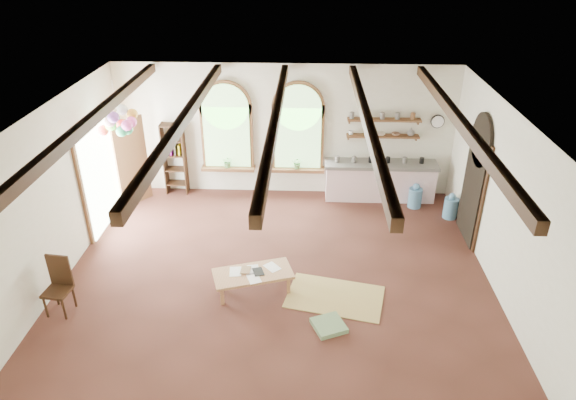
# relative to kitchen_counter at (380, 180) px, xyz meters

# --- Properties ---
(floor) EXTENTS (8.00, 8.00, 0.00)m
(floor) POSITION_rel_kitchen_counter_xyz_m (-2.30, -3.20, -0.48)
(floor) COLOR #572D23
(floor) RESTS_ON ground
(ceiling_beams) EXTENTS (6.20, 6.80, 0.18)m
(ceiling_beams) POSITION_rel_kitchen_counter_xyz_m (-2.30, -3.20, 2.62)
(ceiling_beams) COLOR #321F0F
(ceiling_beams) RESTS_ON ceiling
(window_left) EXTENTS (1.30, 0.28, 2.20)m
(window_left) POSITION_rel_kitchen_counter_xyz_m (-3.70, 0.23, 1.16)
(window_left) COLOR brown
(window_left) RESTS_ON floor
(window_right) EXTENTS (1.30, 0.28, 2.20)m
(window_right) POSITION_rel_kitchen_counter_xyz_m (-2.00, 0.23, 1.16)
(window_right) COLOR brown
(window_right) RESTS_ON floor
(left_doorway) EXTENTS (0.10, 1.90, 2.50)m
(left_doorway) POSITION_rel_kitchen_counter_xyz_m (-6.25, -1.40, 0.67)
(left_doorway) COLOR brown
(left_doorway) RESTS_ON floor
(right_doorway) EXTENTS (0.10, 1.30, 2.40)m
(right_doorway) POSITION_rel_kitchen_counter_xyz_m (1.65, -1.70, 0.62)
(right_doorway) COLOR black
(right_doorway) RESTS_ON floor
(kitchen_counter) EXTENTS (2.68, 0.62, 0.94)m
(kitchen_counter) POSITION_rel_kitchen_counter_xyz_m (0.00, 0.00, 0.00)
(kitchen_counter) COLOR silver
(kitchen_counter) RESTS_ON floor
(wall_shelf_lower) EXTENTS (1.70, 0.24, 0.04)m
(wall_shelf_lower) POSITION_rel_kitchen_counter_xyz_m (0.00, 0.18, 1.07)
(wall_shelf_lower) COLOR brown
(wall_shelf_lower) RESTS_ON wall_back
(wall_shelf_upper) EXTENTS (1.70, 0.24, 0.04)m
(wall_shelf_upper) POSITION_rel_kitchen_counter_xyz_m (0.00, 0.18, 1.47)
(wall_shelf_upper) COLOR brown
(wall_shelf_upper) RESTS_ON wall_back
(wall_clock) EXTENTS (0.32, 0.04, 0.32)m
(wall_clock) POSITION_rel_kitchen_counter_xyz_m (1.25, 0.25, 1.42)
(wall_clock) COLOR black
(wall_clock) RESTS_ON wall_back
(bookshelf) EXTENTS (0.53, 0.32, 1.80)m
(bookshelf) POSITION_rel_kitchen_counter_xyz_m (-5.00, 0.12, 0.42)
(bookshelf) COLOR #321F0F
(bookshelf) RESTS_ON floor
(coffee_table) EXTENTS (1.53, 1.04, 0.40)m
(coffee_table) POSITION_rel_kitchen_counter_xyz_m (-2.70, -3.78, -0.12)
(coffee_table) COLOR #B77D53
(coffee_table) RESTS_ON floor
(side_chair) EXTENTS (0.46, 0.46, 1.04)m
(side_chair) POSITION_rel_kitchen_counter_xyz_m (-5.95, -4.47, -0.18)
(side_chair) COLOR #321F0F
(side_chair) RESTS_ON floor
(floor_mat) EXTENTS (1.88, 1.38, 0.02)m
(floor_mat) POSITION_rel_kitchen_counter_xyz_m (-1.22, -3.91, -0.47)
(floor_mat) COLOR tan
(floor_mat) RESTS_ON floor
(floor_cushion) EXTENTS (0.65, 0.65, 0.09)m
(floor_cushion) POSITION_rel_kitchen_counter_xyz_m (-1.35, -4.71, -0.43)
(floor_cushion) COLOR #6B8D61
(floor_cushion) RESTS_ON floor
(water_jug_a) EXTENTS (0.32, 0.32, 0.61)m
(water_jug_a) POSITION_rel_kitchen_counter_xyz_m (0.80, -0.42, -0.21)
(water_jug_a) COLOR #548AB4
(water_jug_a) RESTS_ON floor
(water_jug_b) EXTENTS (0.32, 0.32, 0.62)m
(water_jug_b) POSITION_rel_kitchen_counter_xyz_m (1.52, -0.90, -0.21)
(water_jug_b) COLOR #548AB4
(water_jug_b) RESTS_ON floor
(balloon_cluster) EXTENTS (0.78, 0.84, 1.15)m
(balloon_cluster) POSITION_rel_kitchen_counter_xyz_m (-5.71, -1.27, 1.86)
(balloon_cluster) COLOR white
(balloon_cluster) RESTS_ON floor
(table_book) EXTENTS (0.19, 0.26, 0.02)m
(table_book) POSITION_rel_kitchen_counter_xyz_m (-2.92, -3.72, -0.06)
(table_book) COLOR olive
(table_book) RESTS_ON coffee_table
(tablet) EXTENTS (0.25, 0.30, 0.01)m
(tablet) POSITION_rel_kitchen_counter_xyz_m (-2.60, -3.76, -0.07)
(tablet) COLOR black
(tablet) RESTS_ON coffee_table
(potted_plant_left) EXTENTS (0.27, 0.23, 0.30)m
(potted_plant_left) POSITION_rel_kitchen_counter_xyz_m (-3.70, 0.12, 0.37)
(potted_plant_left) COLOR #598C4C
(potted_plant_left) RESTS_ON window_left
(potted_plant_right) EXTENTS (0.27, 0.23, 0.30)m
(potted_plant_right) POSITION_rel_kitchen_counter_xyz_m (-2.00, 0.12, 0.37)
(potted_plant_right) COLOR #598C4C
(potted_plant_right) RESTS_ON window_right
(shelf_cup_a) EXTENTS (0.12, 0.10, 0.10)m
(shelf_cup_a) POSITION_rel_kitchen_counter_xyz_m (-0.75, 0.18, 1.14)
(shelf_cup_a) COLOR white
(shelf_cup_a) RESTS_ON wall_shelf_lower
(shelf_cup_b) EXTENTS (0.10, 0.10, 0.09)m
(shelf_cup_b) POSITION_rel_kitchen_counter_xyz_m (-0.40, 0.18, 1.14)
(shelf_cup_b) COLOR beige
(shelf_cup_b) RESTS_ON wall_shelf_lower
(shelf_bowl_a) EXTENTS (0.22, 0.22, 0.05)m
(shelf_bowl_a) POSITION_rel_kitchen_counter_xyz_m (-0.05, 0.18, 1.12)
(shelf_bowl_a) COLOR beige
(shelf_bowl_a) RESTS_ON wall_shelf_lower
(shelf_bowl_b) EXTENTS (0.20, 0.20, 0.06)m
(shelf_bowl_b) POSITION_rel_kitchen_counter_xyz_m (0.30, 0.18, 1.12)
(shelf_bowl_b) COLOR #8C664C
(shelf_bowl_b) RESTS_ON wall_shelf_lower
(shelf_vase) EXTENTS (0.18, 0.18, 0.19)m
(shelf_vase) POSITION_rel_kitchen_counter_xyz_m (0.65, 0.18, 1.19)
(shelf_vase) COLOR slate
(shelf_vase) RESTS_ON wall_shelf_lower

